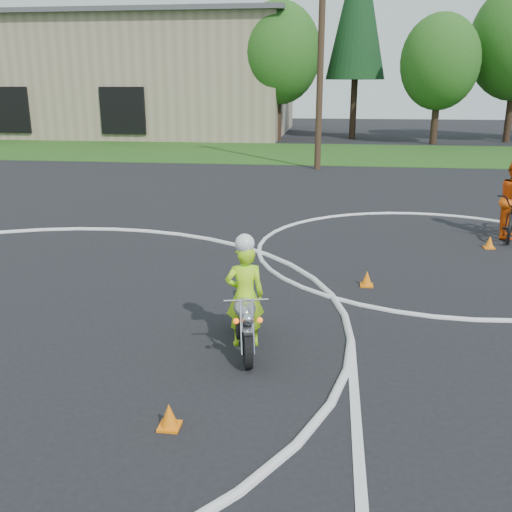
# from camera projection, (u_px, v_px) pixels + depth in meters

# --- Properties ---
(grass_strip) EXTENTS (120.00, 10.00, 0.02)m
(grass_strip) POSITION_uv_depth(u_px,v_px,m) (231.00, 152.00, 32.08)
(grass_strip) COLOR #1E4714
(grass_strip) RESTS_ON ground
(course_markings) EXTENTS (19.05, 19.05, 0.12)m
(course_markings) POSITION_uv_depth(u_px,v_px,m) (135.00, 296.00, 10.33)
(course_markings) COLOR silver
(course_markings) RESTS_ON ground
(primary_motorcycle) EXTENTS (0.64, 1.72, 0.92)m
(primary_motorcycle) POSITION_uv_depth(u_px,v_px,m) (244.00, 320.00, 8.19)
(primary_motorcycle) COLOR black
(primary_motorcycle) RESTS_ON ground
(rider_primary_grp) EXTENTS (0.63, 0.49, 1.70)m
(rider_primary_grp) POSITION_uv_depth(u_px,v_px,m) (245.00, 292.00, 8.20)
(rider_primary_grp) COLOR #B0F91A
(rider_primary_grp) RESTS_ON ground
(traffic_cones) EXTENTS (17.13, 12.16, 0.30)m
(traffic_cones) POSITION_uv_depth(u_px,v_px,m) (260.00, 331.00, 8.58)
(traffic_cones) COLOR orange
(traffic_cones) RESTS_ON ground
(warehouse) EXTENTS (41.00, 17.00, 8.30)m
(warehouse) POSITION_uv_depth(u_px,v_px,m) (36.00, 77.00, 45.44)
(warehouse) COLOR tan
(warehouse) RESTS_ON ground
(treeline) EXTENTS (38.20, 8.10, 14.52)m
(treeline) POSITION_uv_depth(u_px,v_px,m) (484.00, 35.00, 35.55)
(treeline) COLOR #382619
(treeline) RESTS_ON ground
(utility_poles) EXTENTS (41.60, 1.12, 10.00)m
(utility_poles) POSITION_uv_depth(u_px,v_px,m) (321.00, 47.00, 24.27)
(utility_poles) COLOR #473321
(utility_poles) RESTS_ON ground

